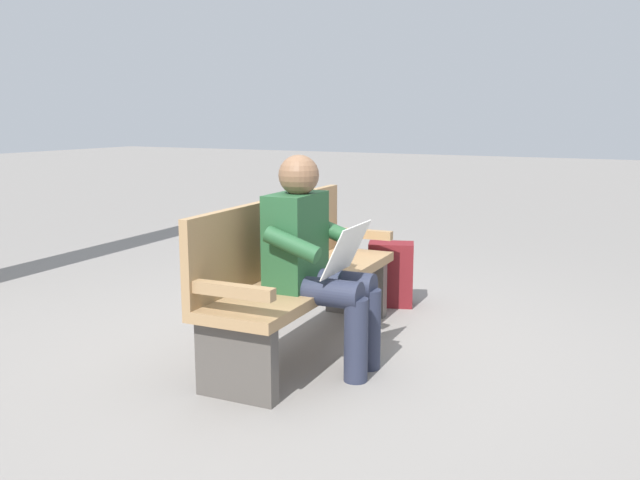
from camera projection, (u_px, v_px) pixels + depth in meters
The scene contains 4 objects.
ground_plane at pixel (307, 349), 4.04m from camera, with size 40.00×40.00×0.00m, color gray.
bench_near at pixel (296, 274), 3.99m from camera, with size 1.82×0.57×0.90m.
person_seated at pixel (314, 257), 3.65m from camera, with size 0.58×0.59×1.18m.
backpack at pixel (391, 274), 4.94m from camera, with size 0.32×0.37×0.47m.
Camera 1 is at (3.39, 1.84, 1.39)m, focal length 37.68 mm.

